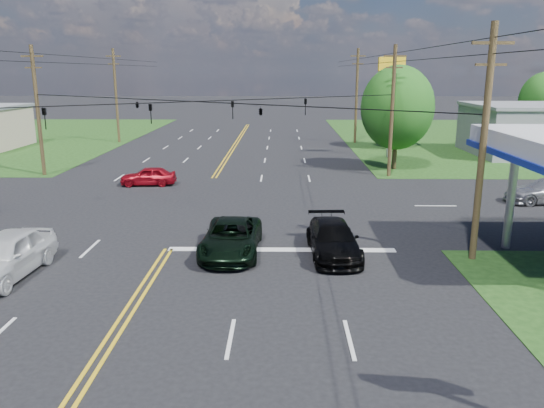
{
  "coord_description": "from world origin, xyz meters",
  "views": [
    {
      "loc": [
        4.99,
        -18.14,
        7.66
      ],
      "look_at": [
        4.54,
        6.0,
        1.59
      ],
      "focal_mm": 35.0,
      "sensor_mm": 36.0,
      "label": 1
    }
  ],
  "objects_px": {
    "pickup_white": "(5,255)",
    "pole_se": "(483,142)",
    "tree_far_r": "(544,100)",
    "pole_right_far": "(357,95)",
    "tree_right_a": "(397,108)",
    "pickup_dkgreen": "(231,238)",
    "pole_nw": "(38,109)",
    "tree_right_b": "(397,106)",
    "pole_ne": "(392,110)",
    "pole_left_far": "(116,95)",
    "suv_black": "(333,239)"
  },
  "relations": [
    {
      "from": "tree_far_r",
      "to": "pickup_white",
      "type": "distance_m",
      "value": 57.29
    },
    {
      "from": "tree_far_r",
      "to": "pickup_white",
      "type": "height_order",
      "value": "tree_far_r"
    },
    {
      "from": "pole_nw",
      "to": "pickup_white",
      "type": "bearing_deg",
      "value": -69.77
    },
    {
      "from": "pole_right_far",
      "to": "tree_right_b",
      "type": "height_order",
      "value": "pole_right_far"
    },
    {
      "from": "tree_right_b",
      "to": "suv_black",
      "type": "distance_m",
      "value": 34.11
    },
    {
      "from": "pole_ne",
      "to": "pole_right_far",
      "type": "bearing_deg",
      "value": 90.0
    },
    {
      "from": "pickup_dkgreen",
      "to": "tree_right_a",
      "type": "bearing_deg",
      "value": 62.87
    },
    {
      "from": "pickup_white",
      "to": "pole_se",
      "type": "bearing_deg",
      "value": 10.7
    },
    {
      "from": "pole_se",
      "to": "pickup_dkgreen",
      "type": "xyz_separation_m",
      "value": [
        -10.17,
        0.5,
        -4.2
      ]
    },
    {
      "from": "pickup_white",
      "to": "pole_nw",
      "type": "bearing_deg",
      "value": 113.76
    },
    {
      "from": "pole_nw",
      "to": "pole_right_far",
      "type": "relative_size",
      "value": 0.95
    },
    {
      "from": "pole_ne",
      "to": "pole_se",
      "type": "bearing_deg",
      "value": -90.0
    },
    {
      "from": "pole_se",
      "to": "tree_far_r",
      "type": "xyz_separation_m",
      "value": [
        21.0,
        39.0,
        -0.37
      ]
    },
    {
      "from": "suv_black",
      "to": "pole_ne",
      "type": "bearing_deg",
      "value": 68.78
    },
    {
      "from": "tree_right_b",
      "to": "pole_nw",
      "type": "bearing_deg",
      "value": -153.05
    },
    {
      "from": "pole_ne",
      "to": "pole_right_far",
      "type": "height_order",
      "value": "pole_right_far"
    },
    {
      "from": "pickup_dkgreen",
      "to": "pickup_white",
      "type": "xyz_separation_m",
      "value": [
        -8.35,
        -2.83,
        0.15
      ]
    },
    {
      "from": "pole_nw",
      "to": "tree_far_r",
      "type": "relative_size",
      "value": 1.25
    },
    {
      "from": "pickup_dkgreen",
      "to": "pole_nw",
      "type": "bearing_deg",
      "value": 133.59
    },
    {
      "from": "pole_left_far",
      "to": "pole_right_far",
      "type": "relative_size",
      "value": 1.0
    },
    {
      "from": "pole_nw",
      "to": "tree_right_b",
      "type": "bearing_deg",
      "value": 26.95
    },
    {
      "from": "pole_right_far",
      "to": "tree_right_b",
      "type": "distance_m",
      "value": 5.4
    },
    {
      "from": "pole_se",
      "to": "tree_far_r",
      "type": "bearing_deg",
      "value": 61.7
    },
    {
      "from": "tree_right_a",
      "to": "pickup_dkgreen",
      "type": "bearing_deg",
      "value": -118.58
    },
    {
      "from": "pole_right_far",
      "to": "pickup_dkgreen",
      "type": "bearing_deg",
      "value": -105.56
    },
    {
      "from": "pole_nw",
      "to": "pickup_dkgreen",
      "type": "relative_size",
      "value": 1.84
    },
    {
      "from": "pickup_dkgreen",
      "to": "pickup_white",
      "type": "distance_m",
      "value": 8.81
    },
    {
      "from": "pole_ne",
      "to": "suv_black",
      "type": "xyz_separation_m",
      "value": [
        -5.81,
        -17.62,
        -4.21
      ]
    },
    {
      "from": "pole_nw",
      "to": "tree_far_r",
      "type": "xyz_separation_m",
      "value": [
        47.0,
        21.0,
        -0.37
      ]
    },
    {
      "from": "tree_right_b",
      "to": "tree_far_r",
      "type": "relative_size",
      "value": 0.93
    },
    {
      "from": "pole_right_far",
      "to": "suv_black",
      "type": "distance_m",
      "value": 37.35
    },
    {
      "from": "pole_nw",
      "to": "pickup_dkgreen",
      "type": "bearing_deg",
      "value": -47.86
    },
    {
      "from": "tree_right_a",
      "to": "tree_far_r",
      "type": "xyz_separation_m",
      "value": [
        20.0,
        18.0,
        -0.33
      ]
    },
    {
      "from": "tree_right_a",
      "to": "pickup_dkgreen",
      "type": "height_order",
      "value": "tree_right_a"
    },
    {
      "from": "pole_ne",
      "to": "pickup_dkgreen",
      "type": "bearing_deg",
      "value": -120.15
    },
    {
      "from": "pole_se",
      "to": "pole_nw",
      "type": "bearing_deg",
      "value": 145.3
    },
    {
      "from": "pole_se",
      "to": "pickup_dkgreen",
      "type": "bearing_deg",
      "value": 177.18
    },
    {
      "from": "pole_right_far",
      "to": "tree_right_a",
      "type": "distance_m",
      "value": 16.03
    },
    {
      "from": "pole_nw",
      "to": "tree_far_r",
      "type": "distance_m",
      "value": 51.48
    },
    {
      "from": "pole_se",
      "to": "tree_right_a",
      "type": "relative_size",
      "value": 1.16
    },
    {
      "from": "pole_ne",
      "to": "tree_right_b",
      "type": "bearing_deg",
      "value": 76.87
    },
    {
      "from": "pole_right_far",
      "to": "pickup_white",
      "type": "distance_m",
      "value": 43.68
    },
    {
      "from": "pole_se",
      "to": "pole_ne",
      "type": "height_order",
      "value": "same"
    },
    {
      "from": "pole_right_far",
      "to": "pole_se",
      "type": "bearing_deg",
      "value": -90.0
    },
    {
      "from": "pole_left_far",
      "to": "tree_right_a",
      "type": "xyz_separation_m",
      "value": [
        27.0,
        -16.0,
        -0.3
      ]
    },
    {
      "from": "pole_ne",
      "to": "pole_left_far",
      "type": "distance_m",
      "value": 32.2
    },
    {
      "from": "pole_nw",
      "to": "suv_black",
      "type": "height_order",
      "value": "pole_nw"
    },
    {
      "from": "pole_nw",
      "to": "pole_right_far",
      "type": "height_order",
      "value": "pole_right_far"
    },
    {
      "from": "pole_left_far",
      "to": "suv_black",
      "type": "relative_size",
      "value": 2.04
    },
    {
      "from": "pole_left_far",
      "to": "pickup_white",
      "type": "distance_m",
      "value": 40.26
    }
  ]
}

